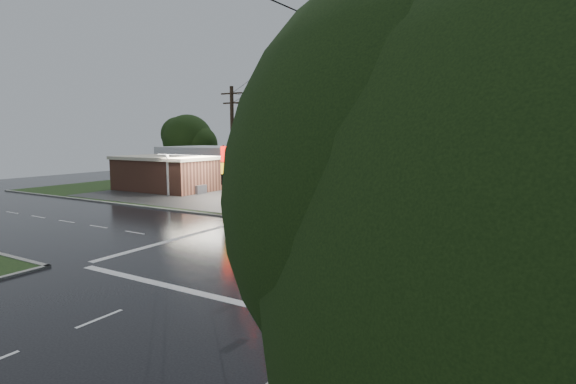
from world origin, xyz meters
The scene contains 15 objects.
ground centered at (0.00, 0.00, 0.00)m, with size 120.00×120.00×0.00m, color black.
grass_nw centered at (-26.00, 26.00, 0.04)m, with size 36.00×36.00×0.08m, color black.
gas_station centered at (-25.68, 19.70, 2.55)m, with size 26.20×18.00×5.60m.
pylon_sign centered at (-10.50, 10.50, 4.01)m, with size 2.00×0.35×6.00m.
utility_pole_nw centered at (-9.50, 9.50, 5.72)m, with size 2.20×0.32×11.00m.
utility_pole_se centered at (9.50, -9.50, 5.72)m, with size 2.20×0.32×11.00m.
utility_pole_n centered at (-9.50, 38.00, 5.47)m, with size 2.20×0.32×10.50m.
traffic_signals centered at (0.02, -0.02, 6.48)m, with size 26.87×26.87×1.47m.
house_near centered at (-20.95, 36.00, 4.41)m, with size 11.05×8.48×8.60m.
house_far centered at (-21.95, 48.00, 4.41)m, with size 11.05×8.48×8.60m.
tree_nw_behind centered at (-33.84, 29.99, 6.18)m, with size 8.93×7.60×10.00m.
tree_ne_near centered at (14.14, 21.99, 5.56)m, with size 7.99×6.80×8.98m.
car_north centered at (-2.42, 13.19, 0.75)m, with size 1.58×4.54×1.50m, color black.
car_crossing centered at (6.84, 0.55, 0.76)m, with size 1.79×4.46×1.52m, color slate.
car_pump centered at (-13.78, 16.22, 0.75)m, with size 2.10×5.17×1.50m, color #5C2415.
Camera 1 is at (14.46, -21.28, 6.92)m, focal length 28.00 mm.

